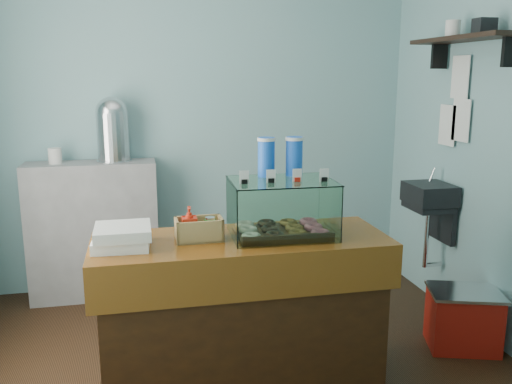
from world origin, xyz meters
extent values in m
plane|color=black|center=(0.00, 0.00, 0.00)|extent=(3.50, 3.50, 0.00)
cube|color=#7DAFB7|center=(0.00, 1.50, 1.40)|extent=(3.50, 0.04, 2.80)
cube|color=#7DAFB7|center=(0.00, -1.50, 1.40)|extent=(3.50, 0.04, 2.80)
cube|color=#7DAFB7|center=(1.75, 0.00, 1.40)|extent=(0.04, 3.00, 2.80)
cube|color=black|center=(1.58, 0.55, 0.90)|extent=(0.30, 0.35, 0.15)
cube|color=black|center=(1.71, 0.55, 0.70)|extent=(0.04, 0.30, 0.35)
cylinder|color=silver|center=(1.65, 0.65, 1.02)|extent=(0.02, 0.02, 0.12)
cylinder|color=silver|center=(1.58, 0.55, 0.55)|extent=(0.04, 0.04, 0.45)
cube|color=black|center=(1.60, 0.30, 2.00)|extent=(0.25, 1.00, 0.03)
cube|color=black|center=(1.67, -0.10, 1.90)|extent=(0.12, 0.03, 0.18)
cube|color=black|center=(1.67, 0.70, 1.90)|extent=(0.12, 0.03, 0.18)
cube|color=white|center=(1.73, 0.45, 1.45)|extent=(0.01, 0.21, 0.30)
cube|color=white|center=(1.73, 0.62, 1.40)|extent=(0.01, 0.21, 0.30)
cube|color=white|center=(1.73, 0.50, 1.75)|extent=(0.01, 0.21, 0.30)
cube|color=#3B1D0B|center=(0.00, -0.25, 0.42)|extent=(1.50, 0.56, 0.84)
cube|color=#4B270A|center=(0.00, -0.25, 0.87)|extent=(1.60, 0.60, 0.06)
cube|color=#4B270A|center=(0.00, -0.53, 0.75)|extent=(1.60, 0.04, 0.18)
cube|color=#949396|center=(-0.90, 1.32, 0.55)|extent=(1.00, 0.32, 1.10)
cube|color=black|center=(0.23, -0.24, 0.91)|extent=(0.51, 0.37, 0.02)
torus|color=beige|center=(0.04, -0.35, 0.94)|extent=(0.10, 0.10, 0.03)
torus|color=black|center=(0.16, -0.35, 0.94)|extent=(0.10, 0.10, 0.03)
torus|color=brown|center=(0.29, -0.36, 0.94)|extent=(0.10, 0.10, 0.03)
torus|color=#D66587|center=(0.41, -0.36, 0.94)|extent=(0.10, 0.10, 0.03)
torus|color=beige|center=(0.04, -0.23, 0.94)|extent=(0.10, 0.10, 0.03)
torus|color=black|center=(0.16, -0.24, 0.94)|extent=(0.10, 0.10, 0.03)
torus|color=brown|center=(0.29, -0.24, 0.94)|extent=(0.10, 0.10, 0.03)
torus|color=#D66587|center=(0.42, -0.24, 0.94)|extent=(0.10, 0.10, 0.03)
torus|color=beige|center=(0.04, -0.12, 0.94)|extent=(0.10, 0.10, 0.03)
torus|color=black|center=(0.17, -0.12, 0.94)|extent=(0.10, 0.10, 0.03)
torus|color=brown|center=(0.29, -0.12, 0.94)|extent=(0.10, 0.10, 0.03)
torus|color=#D66587|center=(0.42, -0.13, 0.94)|extent=(0.10, 0.10, 0.03)
cube|color=white|center=(0.22, -0.44, 1.05)|extent=(0.55, 0.02, 0.30)
cube|color=white|center=(0.23, -0.04, 1.05)|extent=(0.55, 0.02, 0.30)
cube|color=white|center=(-0.05, -0.23, 1.05)|extent=(0.02, 0.40, 0.30)
cube|color=white|center=(0.50, -0.25, 1.05)|extent=(0.02, 0.40, 0.30)
cube|color=white|center=(0.23, -0.24, 1.20)|extent=(0.58, 0.43, 0.01)
cube|color=white|center=(0.01, -0.28, 1.24)|extent=(0.05, 0.01, 0.07)
cube|color=black|center=(0.01, -0.28, 1.22)|extent=(0.03, 0.02, 0.02)
cube|color=white|center=(0.15, -0.29, 1.24)|extent=(0.05, 0.01, 0.07)
cube|color=black|center=(0.15, -0.29, 1.22)|extent=(0.03, 0.02, 0.02)
cube|color=white|center=(0.30, -0.29, 1.24)|extent=(0.05, 0.01, 0.07)
cube|color=red|center=(0.30, -0.29, 1.22)|extent=(0.03, 0.02, 0.02)
cube|color=white|center=(0.44, -0.30, 1.24)|extent=(0.05, 0.01, 0.07)
cube|color=black|center=(0.44, -0.30, 1.22)|extent=(0.03, 0.02, 0.02)
cylinder|color=blue|center=(0.17, -0.11, 1.32)|extent=(0.09, 0.09, 0.22)
cylinder|color=silver|center=(0.17, -0.11, 1.42)|extent=(0.10, 0.10, 0.02)
cylinder|color=blue|center=(0.33, -0.11, 1.32)|extent=(0.09, 0.09, 0.22)
cylinder|color=silver|center=(0.33, -0.11, 1.42)|extent=(0.10, 0.10, 0.02)
cube|color=tan|center=(-0.23, -0.24, 0.91)|extent=(0.25, 0.16, 0.01)
cube|color=tan|center=(-0.23, -0.30, 0.96)|extent=(0.25, 0.02, 0.12)
cube|color=tan|center=(-0.23, -0.17, 0.96)|extent=(0.25, 0.02, 0.12)
cube|color=tan|center=(-0.35, -0.24, 0.96)|extent=(0.02, 0.15, 0.12)
cube|color=tan|center=(-0.11, -0.23, 0.96)|extent=(0.02, 0.15, 0.12)
imported|color=red|center=(-0.28, -0.24, 1.00)|extent=(0.08, 0.08, 0.17)
cylinder|color=#2B7F22|center=(-0.17, -0.24, 0.96)|extent=(0.06, 0.06, 0.10)
cylinder|color=silver|center=(-0.17, -0.24, 1.02)|extent=(0.05, 0.05, 0.01)
cube|color=silver|center=(-0.63, -0.27, 0.93)|extent=(0.29, 0.29, 0.06)
cube|color=silver|center=(-0.62, -0.28, 0.98)|extent=(0.28, 0.28, 0.06)
cylinder|color=silver|center=(-0.71, 1.34, 1.10)|extent=(0.27, 0.27, 0.01)
cylinder|color=silver|center=(-0.71, 1.34, 1.30)|extent=(0.24, 0.24, 0.37)
sphere|color=silver|center=(-0.71, 1.34, 1.48)|extent=(0.24, 0.24, 0.24)
cube|color=#B2170E|center=(1.51, -0.09, 0.19)|extent=(0.51, 0.44, 0.38)
cube|color=silver|center=(1.51, -0.09, 0.39)|extent=(0.53, 0.46, 0.02)
camera|label=1|loc=(-0.52, -3.02, 1.76)|focal=38.00mm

